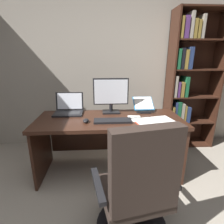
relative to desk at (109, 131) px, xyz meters
name	(u,v)px	position (x,y,z in m)	size (l,w,h in m)	color
wall_back	(108,61)	(0.03, 0.86, 0.84)	(4.87, 0.12, 2.74)	#A89E8E
desk	(109,131)	(0.00, 0.00, 0.00)	(1.72, 0.70, 0.73)	#381E14
bookshelf	(187,83)	(1.24, 0.62, 0.50)	(0.77, 0.33, 2.08)	#381E14
office_chair	(137,195)	(0.17, -0.98, -0.10)	(0.67, 0.60, 1.02)	black
monitor	(111,96)	(0.03, 0.15, 0.42)	(0.45, 0.16, 0.45)	black
laptop	(69,109)	(-0.51, 0.15, 0.25)	(0.36, 0.30, 0.25)	black
keyboard	(113,121)	(0.03, -0.20, 0.21)	(0.42, 0.15, 0.02)	black
computer_mouse	(86,121)	(-0.27, -0.20, 0.22)	(0.06, 0.10, 0.04)	black
reading_stand_with_book	(144,105)	(0.47, 0.21, 0.28)	(0.26, 0.27, 0.17)	black
open_binder	(155,121)	(0.50, -0.25, 0.21)	(0.47, 0.35, 0.02)	#DB422D
notepad	(135,119)	(0.29, -0.12, 0.20)	(0.15, 0.21, 0.01)	white
pen	(136,118)	(0.31, -0.12, 0.21)	(0.01, 0.01, 0.14)	black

